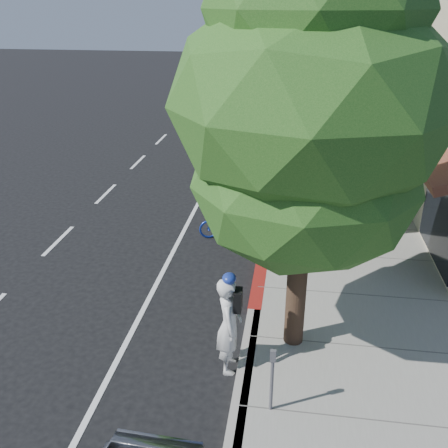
% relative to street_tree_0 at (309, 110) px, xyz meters
% --- Properties ---
extents(ground, '(120.00, 120.00, 0.00)m').
position_rel_street_tree_0_xyz_m(ground, '(-0.90, 2.00, -4.94)').
color(ground, black).
rests_on(ground, ground).
extents(sidewalk, '(4.60, 56.00, 0.15)m').
position_rel_street_tree_0_xyz_m(sidewalk, '(1.40, 10.00, -4.87)').
color(sidewalk, gray).
rests_on(sidewalk, ground).
extents(curb, '(0.30, 56.00, 0.15)m').
position_rel_street_tree_0_xyz_m(curb, '(-0.90, 10.00, -4.87)').
color(curb, '#9E998E').
rests_on(curb, ground).
extents(curb_red_segment, '(0.32, 4.00, 0.15)m').
position_rel_street_tree_0_xyz_m(curb_red_segment, '(-0.90, 3.00, -4.87)').
color(curb_red_segment, maroon).
rests_on(curb_red_segment, ground).
extents(street_tree_0, '(4.87, 4.87, 8.00)m').
position_rel_street_tree_0_xyz_m(street_tree_0, '(0.00, 0.00, 0.00)').
color(street_tree_0, black).
rests_on(street_tree_0, ground).
extents(street_tree_1, '(4.59, 4.59, 7.32)m').
position_rel_street_tree_0_xyz_m(street_tree_1, '(0.00, 6.00, -0.45)').
color(street_tree_1, black).
rests_on(street_tree_1, ground).
extents(street_tree_2, '(4.94, 4.94, 7.45)m').
position_rel_street_tree_0_xyz_m(street_tree_2, '(0.00, 12.00, -0.43)').
color(street_tree_2, black).
rests_on(street_tree_2, ground).
extents(street_tree_3, '(4.58, 4.58, 8.00)m').
position_rel_street_tree_0_xyz_m(street_tree_3, '(0.00, 18.00, 0.07)').
color(street_tree_3, black).
rests_on(street_tree_3, ground).
extents(street_tree_4, '(4.53, 4.53, 7.16)m').
position_rel_street_tree_0_xyz_m(street_tree_4, '(0.00, 24.00, -0.56)').
color(street_tree_4, black).
rests_on(street_tree_4, ground).
extents(street_tree_5, '(4.23, 4.23, 7.44)m').
position_rel_street_tree_0_xyz_m(street_tree_5, '(0.00, 30.00, -0.28)').
color(street_tree_5, black).
rests_on(street_tree_5, ground).
extents(cyclist, '(0.57, 0.79, 2.02)m').
position_rel_street_tree_0_xyz_m(cyclist, '(-1.24, -0.87, -3.93)').
color(cyclist, silver).
rests_on(cyclist, ground).
extents(bicycle, '(1.84, 1.03, 0.91)m').
position_rel_street_tree_0_xyz_m(bicycle, '(-2.08, 5.00, -4.48)').
color(bicycle, '#162F99').
rests_on(bicycle, ground).
extents(silver_suv, '(2.50, 5.42, 1.51)m').
position_rel_street_tree_0_xyz_m(silver_suv, '(-1.40, 7.50, -4.19)').
color(silver_suv, silver).
rests_on(silver_suv, ground).
extents(dark_sedan, '(1.85, 5.02, 1.64)m').
position_rel_street_tree_0_xyz_m(dark_sedan, '(-1.40, 15.16, -4.12)').
color(dark_sedan, '#212327').
rests_on(dark_sedan, ground).
extents(white_pickup, '(2.79, 5.53, 1.54)m').
position_rel_street_tree_0_xyz_m(white_pickup, '(-2.59, 17.00, -4.17)').
color(white_pickup, silver).
rests_on(white_pickup, ground).
extents(dark_suv_far, '(2.21, 4.99, 1.67)m').
position_rel_street_tree_0_xyz_m(dark_suv_far, '(-3.10, 24.05, -4.11)').
color(dark_suv_far, black).
rests_on(dark_suv_far, ground).
extents(pedestrian, '(0.91, 0.76, 1.69)m').
position_rel_street_tree_0_xyz_m(pedestrian, '(2.34, 10.08, -3.95)').
color(pedestrian, black).
rests_on(pedestrian, sidewalk).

